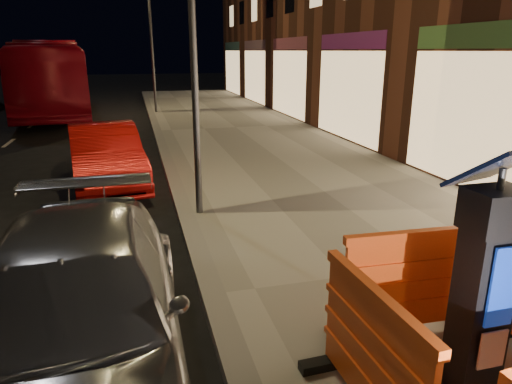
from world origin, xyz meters
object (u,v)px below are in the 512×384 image
object	(u,v)px
parking_kiosk	(483,288)
car_red	(108,184)
barrier_back	(410,284)
car_silver	(82,381)
bus_doubledecker	(56,114)
barrier_kerbside	(372,357)

from	to	relation	value
parking_kiosk	car_red	bearing A→B (deg)	111.67
barrier_back	car_red	world-z (taller)	barrier_back
parking_kiosk	car_red	distance (m)	8.90
car_silver	bus_doubledecker	distance (m)	20.78
parking_kiosk	car_silver	xyz separation A→B (m)	(-3.27, 1.24, -1.20)
barrier_kerbside	car_red	world-z (taller)	barrier_kerbside
barrier_back	car_red	size ratio (longest dim) A/B	0.36
car_silver	bus_doubledecker	xyz separation A→B (m)	(-3.08, 20.55, 0.00)
barrier_back	car_red	xyz separation A→B (m)	(-3.31, 7.22, -0.74)
barrier_kerbside	bus_doubledecker	xyz separation A→B (m)	(-5.39, 21.79, -0.74)
car_silver	bus_doubledecker	world-z (taller)	bus_doubledecker
barrier_kerbside	car_silver	world-z (taller)	barrier_kerbside
bus_doubledecker	car_red	bearing A→B (deg)	-84.29
car_red	car_silver	bearing A→B (deg)	-97.18
parking_kiosk	bus_doubledecker	xyz separation A→B (m)	(-6.34, 21.79, -1.20)
barrier_back	barrier_kerbside	size ratio (longest dim) A/B	1.00
parking_kiosk	barrier_back	distance (m)	1.06
barrier_back	car_silver	size ratio (longest dim) A/B	0.30
parking_kiosk	barrier_kerbside	distance (m)	1.06
bus_doubledecker	barrier_back	bearing A→B (deg)	-79.90
parking_kiosk	barrier_kerbside	size ratio (longest dim) A/B	1.40
barrier_kerbside	car_silver	bearing A→B (deg)	59.36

